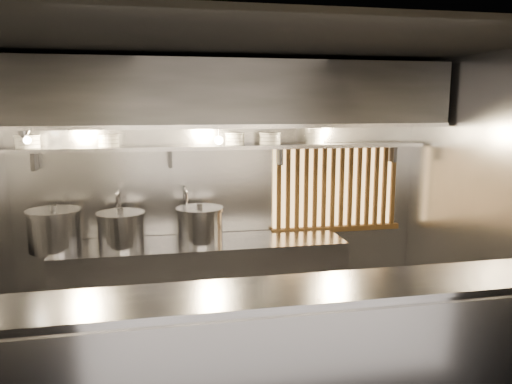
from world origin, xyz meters
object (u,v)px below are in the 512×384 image
object	(u,v)px
pendant_bulb	(219,140)
stock_pot_right	(200,225)
heat_lamp	(24,134)
stock_pot_mid	(121,230)
stock_pot_left	(55,230)

from	to	relation	value
pendant_bulb	stock_pot_right	distance (m)	0.90
heat_lamp	stock_pot_mid	world-z (taller)	heat_lamp
stock_pot_left	pendant_bulb	bearing A→B (deg)	2.63
stock_pot_right	stock_pot_left	bearing A→B (deg)	179.49
stock_pot_right	stock_pot_mid	bearing A→B (deg)	-179.20
stock_pot_mid	stock_pot_right	bearing A→B (deg)	0.80
heat_lamp	stock_pot_mid	size ratio (longest dim) A/B	0.70
heat_lamp	pendant_bulb	size ratio (longest dim) A/B	1.87
heat_lamp	stock_pot_left	bearing A→B (deg)	61.63
stock_pot_left	stock_pot_mid	distance (m)	0.64
heat_lamp	stock_pot_right	world-z (taller)	heat_lamp
stock_pot_left	stock_pot_right	bearing A→B (deg)	-0.51
heat_lamp	stock_pot_right	distance (m)	1.87
stock_pot_mid	stock_pot_left	bearing A→B (deg)	177.85
pendant_bulb	stock_pot_mid	size ratio (longest dim) A/B	0.38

